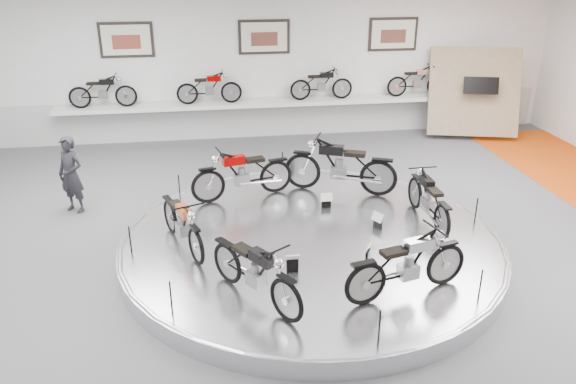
{
  "coord_description": "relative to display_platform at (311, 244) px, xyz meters",
  "views": [
    {
      "loc": [
        -1.68,
        -8.0,
        4.73
      ],
      "look_at": [
        -0.35,
        0.6,
        1.01
      ],
      "focal_mm": 35.0,
      "sensor_mm": 36.0,
      "label": 1
    }
  ],
  "objects": [
    {
      "name": "floor",
      "position": [
        0.0,
        -0.3,
        -0.15
      ],
      "size": [
        16.0,
        16.0,
        0.0
      ],
      "primitive_type": "plane",
      "color": "#4F4F52",
      "rests_on": "ground"
    },
    {
      "name": "ceiling",
      "position": [
        0.0,
        -0.3,
        3.85
      ],
      "size": [
        16.0,
        16.0,
        0.0
      ],
      "primitive_type": "plane",
      "rotation": [
        3.14,
        0.0,
        0.0
      ],
      "color": "white",
      "rests_on": "wall_back"
    },
    {
      "name": "wall_back",
      "position": [
        0.0,
        6.7,
        1.85
      ],
      "size": [
        16.0,
        0.0,
        16.0
      ],
      "primitive_type": "plane",
      "rotation": [
        1.57,
        0.0,
        0.0
      ],
      "color": "white",
      "rests_on": "floor"
    },
    {
      "name": "dado_band",
      "position": [
        0.0,
        6.68,
        0.4
      ],
      "size": [
        15.68,
        0.04,
        1.1
      ],
      "primitive_type": "cube",
      "color": "#BCBCBA",
      "rests_on": "floor"
    },
    {
      "name": "display_platform",
      "position": [
        0.0,
        0.0,
        0.0
      ],
      "size": [
        6.4,
        6.4,
        0.3
      ],
      "primitive_type": "cylinder",
      "color": "silver",
      "rests_on": "floor"
    },
    {
      "name": "platform_rim",
      "position": [
        0.0,
        0.0,
        0.12
      ],
      "size": [
        6.4,
        6.4,
        0.1
      ],
      "primitive_type": "torus",
      "color": "#B2B2BA",
      "rests_on": "display_platform"
    },
    {
      "name": "shelf",
      "position": [
        0.0,
        6.4,
        0.85
      ],
      "size": [
        11.0,
        0.55,
        0.1
      ],
      "primitive_type": "cube",
      "color": "silver",
      "rests_on": "wall_back"
    },
    {
      "name": "poster_left",
      "position": [
        -3.5,
        6.66,
        2.55
      ],
      "size": [
        1.35,
        0.06,
        0.88
      ],
      "primitive_type": "cube",
      "color": "beige",
      "rests_on": "wall_back"
    },
    {
      "name": "poster_center",
      "position": [
        0.0,
        6.66,
        2.55
      ],
      "size": [
        1.35,
        0.06,
        0.88
      ],
      "primitive_type": "cube",
      "color": "beige",
      "rests_on": "wall_back"
    },
    {
      "name": "poster_right",
      "position": [
        3.5,
        6.66,
        2.55
      ],
      "size": [
        1.35,
        0.06,
        0.88
      ],
      "primitive_type": "cube",
      "color": "beige",
      "rests_on": "wall_back"
    },
    {
      "name": "display_panel",
      "position": [
        5.6,
        5.8,
        1.1
      ],
      "size": [
        2.56,
        1.52,
        2.3
      ],
      "primitive_type": "cube",
      "rotation": [
        -0.35,
        0.0,
        -0.26
      ],
      "color": "#998763",
      "rests_on": "floor"
    },
    {
      "name": "shelf_bike_a",
      "position": [
        -4.2,
        6.4,
        1.27
      ],
      "size": [
        1.22,
        0.43,
        0.73
      ],
      "primitive_type": null,
      "color": "black",
      "rests_on": "shelf"
    },
    {
      "name": "shelf_bike_b",
      "position": [
        -1.5,
        6.4,
        1.27
      ],
      "size": [
        1.22,
        0.43,
        0.73
      ],
      "primitive_type": null,
      "color": "#800000",
      "rests_on": "shelf"
    },
    {
      "name": "shelf_bike_c",
      "position": [
        1.5,
        6.4,
        1.27
      ],
      "size": [
        1.22,
        0.43,
        0.73
      ],
      "primitive_type": null,
      "color": "black",
      "rests_on": "shelf"
    },
    {
      "name": "shelf_bike_d",
      "position": [
        4.2,
        6.4,
        1.27
      ],
      "size": [
        1.22,
        0.43,
        0.73
      ],
      "primitive_type": null,
      "color": "#B5B4B9",
      "rests_on": "shelf"
    },
    {
      "name": "bike_a",
      "position": [
        2.14,
        0.24,
        0.6
      ],
      "size": [
        0.56,
        1.55,
        0.91
      ],
      "primitive_type": null,
      "rotation": [
        0.0,
        0.0,
        1.58
      ],
      "color": "black",
      "rests_on": "display_platform"
    },
    {
      "name": "bike_b",
      "position": [
        0.92,
        1.79,
        0.71
      ],
      "size": [
        2.03,
        1.37,
        1.13
      ],
      "primitive_type": null,
      "rotation": [
        0.0,
        0.0,
        2.74
      ],
      "color": "black",
      "rests_on": "display_platform"
    },
    {
      "name": "bike_c",
      "position": [
        -1.01,
        1.81,
        0.66
      ],
      "size": [
        1.82,
        0.99,
        1.02
      ],
      "primitive_type": null,
      "rotation": [
        0.0,
        0.0,
        3.38
      ],
      "color": "#800000",
      "rests_on": "display_platform"
    },
    {
      "name": "bike_d",
      "position": [
        -2.13,
        -0.05,
        0.6
      ],
      "size": [
        1.04,
        1.61,
        0.89
      ],
      "primitive_type": null,
      "rotation": [
        0.0,
        0.0,
        5.08
      ],
      "color": "#AB4717",
      "rests_on": "display_platform"
    },
    {
      "name": "bike_e",
      "position": [
        -1.12,
        -1.75,
        0.62
      ],
      "size": [
        1.35,
        1.64,
        0.94
      ],
      "primitive_type": null,
      "rotation": [
        0.0,
        0.0,
        5.3
      ],
      "color": "black",
      "rests_on": "display_platform"
    },
    {
      "name": "bike_f",
      "position": [
        0.98,
        -1.92,
        0.63
      ],
      "size": [
        1.74,
        0.97,
        0.97
      ],
      "primitive_type": null,
      "rotation": [
        0.0,
        0.0,
        6.53
      ],
      "color": "#B5B4B9",
      "rests_on": "display_platform"
    },
    {
      "name": "visitor",
      "position": [
        -4.29,
        2.35,
        0.62
      ],
      "size": [
        0.67,
        0.61,
        1.53
      ],
      "primitive_type": "imported",
      "rotation": [
        0.0,
        0.0,
        -0.56
      ],
      "color": "black",
      "rests_on": "floor"
    }
  ]
}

